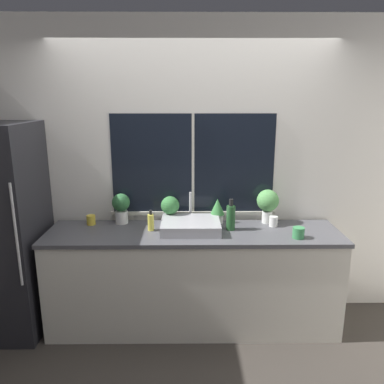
# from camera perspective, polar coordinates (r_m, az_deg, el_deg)

# --- Properties ---
(ground_plane) EXTENTS (14.00, 14.00, 0.00)m
(ground_plane) POSITION_cam_1_polar(r_m,az_deg,el_deg) (3.40, 0.26, -22.10)
(ground_plane) COLOR #38332D
(wall_back) EXTENTS (8.00, 0.09, 2.70)m
(wall_back) POSITION_cam_1_polar(r_m,az_deg,el_deg) (3.46, 0.15, 3.18)
(wall_back) COLOR silver
(wall_back) RESTS_ON ground_plane
(counter) EXTENTS (2.53, 0.61, 0.89)m
(counter) POSITION_cam_1_polar(r_m,az_deg,el_deg) (3.41, 0.20, -13.07)
(counter) COLOR silver
(counter) RESTS_ON ground_plane
(refrigerator) EXTENTS (0.67, 0.70, 1.82)m
(refrigerator) POSITION_cam_1_polar(r_m,az_deg,el_deg) (3.59, -27.17, -5.30)
(refrigerator) COLOR #232328
(refrigerator) RESTS_ON ground_plane
(sink) EXTENTS (0.50, 0.46, 0.28)m
(sink) POSITION_cam_1_polar(r_m,az_deg,el_deg) (3.24, -0.21, -5.10)
(sink) COLOR #ADADB2
(sink) RESTS_ON counter
(potted_plant_far_left) EXTENTS (0.16, 0.16, 0.28)m
(potted_plant_far_left) POSITION_cam_1_polar(r_m,az_deg,el_deg) (3.45, -10.75, -2.15)
(potted_plant_far_left) COLOR white
(potted_plant_far_left) RESTS_ON counter
(potted_plant_center_left) EXTENTS (0.17, 0.17, 0.25)m
(potted_plant_center_left) POSITION_cam_1_polar(r_m,az_deg,el_deg) (3.40, -3.35, -2.49)
(potted_plant_center_left) COLOR white
(potted_plant_center_left) RESTS_ON counter
(potted_plant_center_right) EXTENTS (0.13, 0.13, 0.23)m
(potted_plant_center_right) POSITION_cam_1_polar(r_m,az_deg,el_deg) (3.41, 3.90, -2.74)
(potted_plant_center_right) COLOR white
(potted_plant_center_right) RESTS_ON counter
(potted_plant_far_right) EXTENTS (0.20, 0.20, 0.31)m
(potted_plant_far_right) POSITION_cam_1_polar(r_m,az_deg,el_deg) (3.46, 11.47, -1.53)
(potted_plant_far_right) COLOR white
(potted_plant_far_right) RESTS_ON counter
(soap_bottle) EXTENTS (0.05, 0.05, 0.18)m
(soap_bottle) POSITION_cam_1_polar(r_m,az_deg,el_deg) (3.25, -6.29, -4.56)
(soap_bottle) COLOR #DBD14C
(soap_bottle) RESTS_ON counter
(bottle_tall) EXTENTS (0.08, 0.08, 0.27)m
(bottle_tall) POSITION_cam_1_polar(r_m,az_deg,el_deg) (3.26, 5.93, -3.82)
(bottle_tall) COLOR #235128
(bottle_tall) RESTS_ON counter
(mug_green) EXTENTS (0.10, 0.10, 0.09)m
(mug_green) POSITION_cam_1_polar(r_m,az_deg,el_deg) (3.19, 15.91, -5.99)
(mug_green) COLOR #38844C
(mug_green) RESTS_ON counter
(mug_yellow) EXTENTS (0.08, 0.08, 0.09)m
(mug_yellow) POSITION_cam_1_polar(r_m,az_deg,el_deg) (3.51, -15.14, -4.13)
(mug_yellow) COLOR gold
(mug_yellow) RESTS_ON counter
(mug_white) EXTENTS (0.07, 0.07, 0.09)m
(mug_white) POSITION_cam_1_polar(r_m,az_deg,el_deg) (3.42, 12.30, -4.38)
(mug_white) COLOR white
(mug_white) RESTS_ON counter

